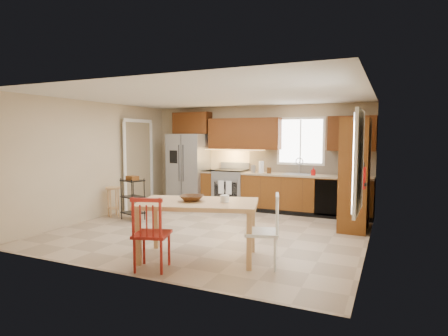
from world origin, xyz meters
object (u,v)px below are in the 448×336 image
pantry (355,174)px  bar_stool (113,202)px  chair_white (262,231)px  chair_red (152,233)px  refrigerator (189,169)px  table_jar (225,200)px  soap_bottle (313,171)px  fire_extinguisher (362,178)px  dining_table (198,230)px  table_bowl (192,201)px  range_stove (231,189)px  utility_cart (133,199)px

pantry → bar_stool: (-4.93, -1.02, -0.72)m
chair_white → chair_red: bearing=101.5°
pantry → chair_white: (-0.94, -2.67, -0.56)m
chair_red → chair_white: (1.30, 0.70, 0.00)m
refrigerator → table_jar: refrigerator is taller
soap_bottle → pantry: 1.31m
soap_bottle → fire_extinguisher: size_ratio=0.53×
soap_bottle → refrigerator: bearing=179.5°
dining_table → table_bowl: (-0.11, 0.00, 0.42)m
chair_red → table_bowl: bearing=52.6°
table_bowl → table_jar: bearing=12.5°
soap_bottle → chair_white: size_ratio=0.19×
pantry → range_stove: bearing=161.7°
soap_bottle → table_bowl: (-1.04, -3.62, -0.16)m
fire_extinguisher → chair_red: size_ratio=0.36×
pantry → table_bowl: bearing=-126.2°
soap_bottle → fire_extinguisher: bearing=-59.5°
bar_stool → utility_cart: utility_cart is taller
chair_red → utility_cart: size_ratio=1.12×
dining_table → chair_white: 0.96m
fire_extinguisher → chair_red: fire_extinguisher is taller
chair_white → table_bowl: size_ratio=2.90×
table_bowl → utility_cart: size_ratio=0.39×
range_stove → dining_table: (1.09, -3.70, -0.05)m
chair_white → utility_cart: bearing=48.2°
chair_red → table_jar: size_ratio=6.38×
table_bowl → bar_stool: 3.43m
fire_extinguisher → chair_white: bearing=-125.1°
range_stove → chair_white: 4.19m
refrigerator → table_jar: 4.40m
pantry → table_jar: 3.03m
refrigerator → dining_table: size_ratio=1.08×
table_bowl → range_stove: bearing=104.9°
fire_extinguisher → utility_cart: size_ratio=0.41×
refrigerator → pantry: (4.13, -0.93, 0.14)m
range_stove → dining_table: 3.86m
dining_table → chair_white: size_ratio=1.70×
fire_extinguisher → chair_white: (-1.14, -1.62, -0.61)m
range_stove → chair_white: chair_white is taller
table_jar → table_bowl: bearing=-167.5°
pantry → chair_red: bearing=-123.6°
table_bowl → bar_stool: size_ratio=0.52×
utility_cart → bar_stool: bearing=-168.7°
soap_bottle → utility_cart: (-3.40, -1.98, -0.55)m
chair_red → utility_cart: bearing=115.9°
range_stove → bar_stool: (-1.95, -2.00, -0.13)m
fire_extinguisher → table_jar: fire_extinguisher is taller
dining_table → utility_cart: size_ratio=1.91×
pantry → bar_stool: bearing=-168.4°
soap_bottle → pantry: size_ratio=0.09×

